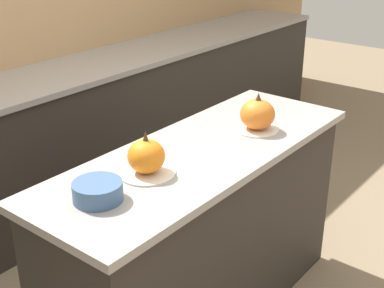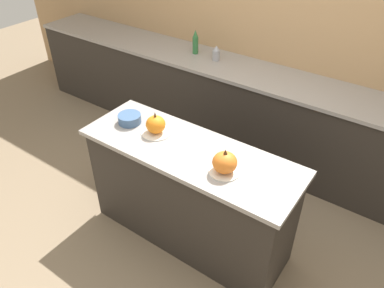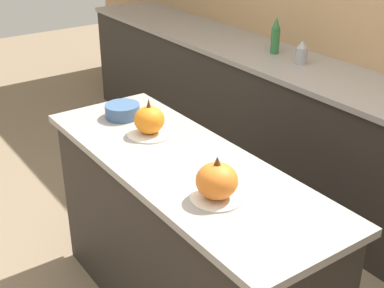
{
  "view_description": "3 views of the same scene",
  "coord_description": "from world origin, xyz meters",
  "px_view_note": "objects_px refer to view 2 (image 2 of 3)",
  "views": [
    {
      "loc": [
        -1.67,
        -1.28,
        1.85
      ],
      "look_at": [
        -0.06,
        0.01,
        0.94
      ],
      "focal_mm": 50.0,
      "sensor_mm": 36.0,
      "label": 1
    },
    {
      "loc": [
        1.23,
        -1.72,
        2.49
      ],
      "look_at": [
        0.03,
        -0.01,
        0.97
      ],
      "focal_mm": 35.0,
      "sensor_mm": 36.0,
      "label": 2
    },
    {
      "loc": [
        1.71,
        -1.16,
        2.0
      ],
      "look_at": [
        0.02,
        0.04,
        0.98
      ],
      "focal_mm": 50.0,
      "sensor_mm": 36.0,
      "label": 3
    }
  ],
  "objects_px": {
    "pumpkin_cake_right": "(225,163)",
    "bottle_short": "(216,53)",
    "mixing_bowl": "(130,119)",
    "bottle_tall": "(195,42)",
    "pumpkin_cake_left": "(156,125)"
  },
  "relations": [
    {
      "from": "pumpkin_cake_left",
      "to": "bottle_tall",
      "type": "bearing_deg",
      "value": 113.17
    },
    {
      "from": "pumpkin_cake_right",
      "to": "mixing_bowl",
      "type": "xyz_separation_m",
      "value": [
        -0.91,
        0.09,
        -0.04
      ]
    },
    {
      "from": "pumpkin_cake_right",
      "to": "bottle_short",
      "type": "height_order",
      "value": "bottle_short"
    },
    {
      "from": "pumpkin_cake_right",
      "to": "bottle_tall",
      "type": "xyz_separation_m",
      "value": [
        -1.24,
        1.45,
        0.08
      ]
    },
    {
      "from": "pumpkin_cake_left",
      "to": "mixing_bowl",
      "type": "relative_size",
      "value": 1.26
    },
    {
      "from": "pumpkin_cake_right",
      "to": "bottle_short",
      "type": "relative_size",
      "value": 1.36
    },
    {
      "from": "pumpkin_cake_right",
      "to": "bottle_short",
      "type": "bearing_deg",
      "value": 123.93
    },
    {
      "from": "pumpkin_cake_left",
      "to": "bottle_tall",
      "type": "height_order",
      "value": "bottle_tall"
    },
    {
      "from": "pumpkin_cake_right",
      "to": "bottle_tall",
      "type": "relative_size",
      "value": 0.83
    },
    {
      "from": "pumpkin_cake_left",
      "to": "mixing_bowl",
      "type": "xyz_separation_m",
      "value": [
        -0.26,
        -0.01,
        -0.03
      ]
    },
    {
      "from": "pumpkin_cake_right",
      "to": "bottle_short",
      "type": "xyz_separation_m",
      "value": [
        -0.96,
        1.43,
        0.03
      ]
    },
    {
      "from": "pumpkin_cake_right",
      "to": "mixing_bowl",
      "type": "bearing_deg",
      "value": 174.53
    },
    {
      "from": "pumpkin_cake_right",
      "to": "mixing_bowl",
      "type": "relative_size",
      "value": 1.16
    },
    {
      "from": "pumpkin_cake_right",
      "to": "bottle_short",
      "type": "distance_m",
      "value": 1.73
    },
    {
      "from": "bottle_tall",
      "to": "bottle_short",
      "type": "bearing_deg",
      "value": -4.49
    }
  ]
}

